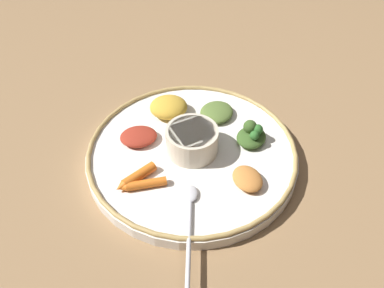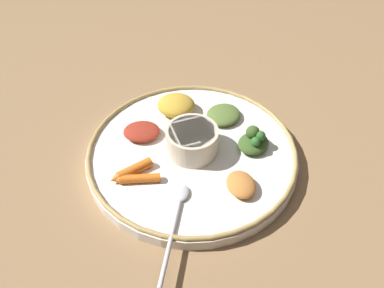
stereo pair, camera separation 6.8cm
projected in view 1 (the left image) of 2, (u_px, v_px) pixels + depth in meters
ground_plane at (192, 158)px, 0.70m from camera, size 2.40×2.40×0.00m
platter at (192, 154)px, 0.69m from camera, size 0.38×0.38×0.02m
platter_rim at (192, 149)px, 0.68m from camera, size 0.37×0.37×0.01m
center_bowl at (192, 140)px, 0.67m from camera, size 0.09×0.09×0.05m
spoon at (190, 216)px, 0.58m from camera, size 0.18×0.04×0.01m
greens_pile at (252, 135)px, 0.69m from camera, size 0.08×0.08×0.04m
carrot_near_spoon at (136, 177)px, 0.63m from camera, size 0.06×0.07×0.02m
carrot_outer at (143, 184)px, 0.62m from camera, size 0.02×0.08×0.01m
mound_beet at (139, 136)px, 0.70m from camera, size 0.06×0.07×0.02m
mound_lentil_yellow at (169, 107)px, 0.75m from camera, size 0.07×0.07×0.03m
mound_squash at (247, 179)px, 0.63m from camera, size 0.07×0.06×0.02m
mound_collards at (217, 112)px, 0.75m from camera, size 0.09×0.09×0.02m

